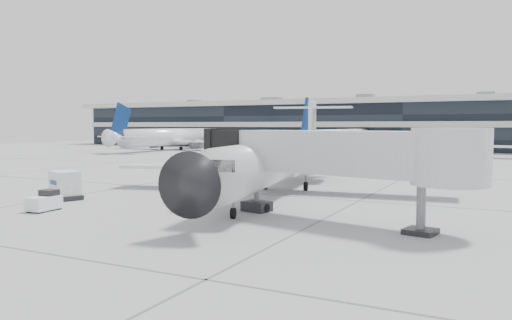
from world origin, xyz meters
The scene contains 10 objects.
ground centered at (0.00, 0.00, 0.00)m, with size 220.00×220.00×0.00m, color #949396.
terminal centered at (0.00, 82.00, 5.00)m, with size 170.00×22.00×10.00m, color black.
bg_jet_left centered at (-45.00, 55.00, 0.00)m, with size 32.00×40.00×9.60m, color white, non-canonical shape.
bg_jet_center centered at (-8.00, 55.00, 0.00)m, with size 32.00×40.00×9.60m, color white, non-canonical shape.
regional_jet centered at (3.23, 1.90, 2.71)m, with size 27.48×34.26×7.94m.
jet_bridge centered at (11.17, -8.20, 3.79)m, with size 16.11×6.28×5.20m.
baggage_tug centered at (-6.45, -12.69, 0.57)m, with size 1.34×2.10×1.28m.
cargo_uld centered at (-9.09, -8.68, 1.00)m, with size 2.95×2.61×2.00m.
traffic_cone centered at (-10.65, 15.65, 0.28)m, with size 0.53×0.53×0.60m.
far_tug centered at (-14.41, 35.93, 0.61)m, with size 1.54×2.29×1.36m.
Camera 1 is at (19.10, -34.28, 5.32)m, focal length 35.00 mm.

